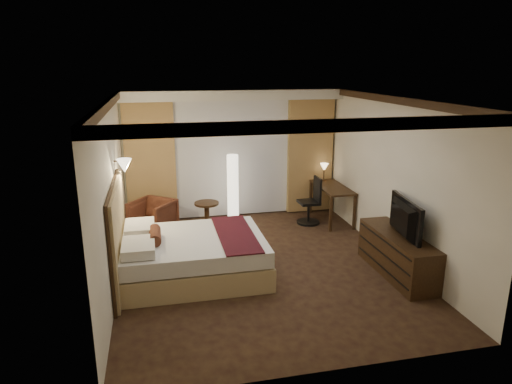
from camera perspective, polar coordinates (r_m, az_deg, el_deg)
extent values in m
cube|color=black|center=(7.58, 0.67, -9.21)|extent=(4.50, 5.50, 0.01)
cube|color=white|center=(6.89, 0.74, 11.60)|extent=(4.50, 5.50, 0.01)
cube|color=beige|center=(9.75, -3.03, 4.78)|extent=(4.50, 0.02, 2.70)
cube|color=beige|center=(6.97, -17.60, -0.37)|extent=(0.02, 5.50, 2.70)
cube|color=beige|center=(7.93, 16.74, 1.59)|extent=(0.02, 5.50, 2.70)
cube|color=white|center=(9.35, -2.87, 12.04)|extent=(4.50, 0.50, 0.20)
cube|color=silver|center=(9.69, -2.94, 4.11)|extent=(2.48, 0.04, 2.45)
cube|color=tan|center=(9.50, -13.05, 3.49)|extent=(1.00, 0.14, 2.45)
cube|color=tan|center=(10.05, 6.74, 4.44)|extent=(1.00, 0.14, 2.45)
imported|color=#472215|center=(9.05, -12.79, -2.86)|extent=(0.99, 0.98, 0.74)
imported|color=black|center=(7.27, 17.43, -2.81)|extent=(0.77, 1.16, 0.14)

